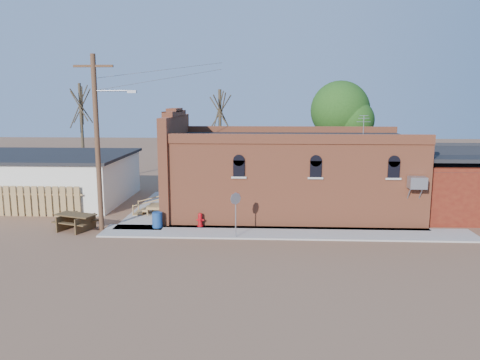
{
  "coord_description": "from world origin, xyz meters",
  "views": [
    {
      "loc": [
        0.26,
        -22.21,
        6.79
      ],
      "look_at": [
        -0.99,
        3.02,
        2.4
      ],
      "focal_mm": 35.0,
      "sensor_mm": 36.0,
      "label": 1
    }
  ],
  "objects_px": {
    "brick_bar": "(286,174)",
    "utility_pole": "(98,139)",
    "fire_hydrant": "(200,220)",
    "picnic_table": "(76,220)",
    "stop_sign": "(236,203)",
    "trash_barrel": "(157,220)"
  },
  "relations": [
    {
      "from": "utility_pole",
      "to": "picnic_table",
      "type": "relative_size",
      "value": 3.69
    },
    {
      "from": "brick_bar",
      "to": "fire_hydrant",
      "type": "bearing_deg",
      "value": -141.8
    },
    {
      "from": "utility_pole",
      "to": "fire_hydrant",
      "type": "relative_size",
      "value": 12.13
    },
    {
      "from": "brick_bar",
      "to": "picnic_table",
      "type": "xyz_separation_m",
      "value": [
        -11.14,
        -4.43,
        -1.78
      ]
    },
    {
      "from": "brick_bar",
      "to": "picnic_table",
      "type": "height_order",
      "value": "brick_bar"
    },
    {
      "from": "utility_pole",
      "to": "picnic_table",
      "type": "bearing_deg",
      "value": -174.45
    },
    {
      "from": "fire_hydrant",
      "to": "trash_barrel",
      "type": "relative_size",
      "value": 0.91
    },
    {
      "from": "stop_sign",
      "to": "trash_barrel",
      "type": "xyz_separation_m",
      "value": [
        -4.24,
        1.5,
        -1.31
      ]
    },
    {
      "from": "utility_pole",
      "to": "stop_sign",
      "type": "distance_m",
      "value": 7.78
    },
    {
      "from": "utility_pole",
      "to": "picnic_table",
      "type": "xyz_separation_m",
      "value": [
        -1.36,
        -0.13,
        -4.21
      ]
    },
    {
      "from": "brick_bar",
      "to": "stop_sign",
      "type": "xyz_separation_m",
      "value": [
        -2.7,
        -5.49,
        -0.54
      ]
    },
    {
      "from": "brick_bar",
      "to": "picnic_table",
      "type": "bearing_deg",
      "value": -158.34
    },
    {
      "from": "fire_hydrant",
      "to": "picnic_table",
      "type": "bearing_deg",
      "value": -175.76
    },
    {
      "from": "trash_barrel",
      "to": "picnic_table",
      "type": "bearing_deg",
      "value": -174.13
    },
    {
      "from": "fire_hydrant",
      "to": "stop_sign",
      "type": "bearing_deg",
      "value": -44.15
    },
    {
      "from": "utility_pole",
      "to": "picnic_table",
      "type": "height_order",
      "value": "utility_pole"
    },
    {
      "from": "brick_bar",
      "to": "utility_pole",
      "type": "height_order",
      "value": "utility_pole"
    },
    {
      "from": "stop_sign",
      "to": "picnic_table",
      "type": "distance_m",
      "value": 8.6
    },
    {
      "from": "brick_bar",
      "to": "utility_pole",
      "type": "relative_size",
      "value": 1.82
    },
    {
      "from": "brick_bar",
      "to": "picnic_table",
      "type": "relative_size",
      "value": 6.73
    },
    {
      "from": "fire_hydrant",
      "to": "picnic_table",
      "type": "relative_size",
      "value": 0.3
    },
    {
      "from": "brick_bar",
      "to": "fire_hydrant",
      "type": "relative_size",
      "value": 22.1
    }
  ]
}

